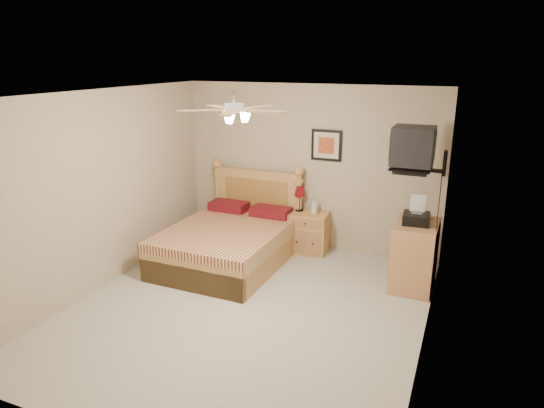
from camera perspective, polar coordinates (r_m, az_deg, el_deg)
The scene contains 17 objects.
floor at distance 5.88m, azimuth -3.04°, elevation -12.30°, with size 4.50×4.50×0.00m, color #A8A398.
ceiling at distance 5.15m, azimuth -3.49°, elevation 12.77°, with size 4.00×4.50×0.04m, color white.
wall_back at distance 7.40m, azimuth 4.37°, elevation 4.25°, with size 4.00×0.04×2.50m, color tan.
wall_front at distance 3.65m, azimuth -19.10°, elevation -10.49°, with size 4.00×0.04×2.50m, color tan.
wall_left at distance 6.48m, azimuth -19.38°, elevation 1.48°, with size 0.04×4.50×2.50m, color tan.
wall_right at distance 4.89m, azimuth 18.37°, elevation -3.32°, with size 0.04×4.50×2.50m, color tan.
bed at distance 6.88m, azimuth -5.37°, elevation -1.97°, with size 1.53×2.01×1.30m, color #B57D3C, non-canonical shape.
nightstand at distance 7.42m, azimuth 4.33°, elevation -3.34°, with size 0.57×0.42×0.61m, color #C08843.
table_lamp at distance 7.38m, azimuth 3.25°, elevation 0.65°, with size 0.21×0.21×0.39m, color #62050D, non-canonical shape.
lotion_bottle at distance 7.27m, azimuth 5.02°, elevation -0.19°, with size 0.09×0.10×0.25m, color silver.
framed_picture at distance 7.23m, azimuth 6.43°, elevation 6.88°, with size 0.46×0.04×0.46m, color black.
dresser at distance 6.50m, azimuth 16.42°, elevation -5.80°, with size 0.51×0.74×0.87m, color #B87144.
fax_machine at distance 6.27m, azimuth 16.70°, elevation -0.74°, with size 0.32×0.34×0.34m, color black, non-canonical shape.
magazine_lower at distance 6.61m, azimuth 16.52°, elevation -1.25°, with size 0.21×0.28×0.03m, color #B1A78B.
magazine_upper at distance 6.63m, azimuth 16.51°, elevation -0.99°, with size 0.18×0.25×0.02m, color tan.
wall_tv at distance 6.06m, azimuth 17.63°, elevation 6.07°, with size 0.56×0.46×0.58m, color black, non-canonical shape.
ceiling_fan at distance 4.98m, azimuth -4.49°, elevation 11.00°, with size 1.14×1.14×0.28m, color white, non-canonical shape.
Camera 1 is at (2.26, -4.61, 2.87)m, focal length 32.00 mm.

